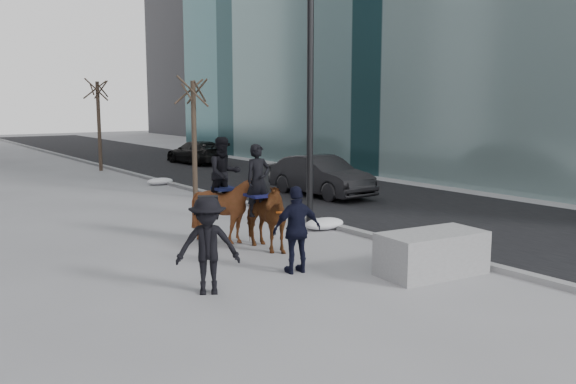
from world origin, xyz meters
TOP-DOWN VIEW (x-y plane):
  - ground at (0.00, 0.00)m, footprint 120.00×120.00m
  - road at (7.00, 10.00)m, footprint 8.00×90.00m
  - curb at (3.00, 10.00)m, footprint 0.25×90.00m
  - planter at (1.73, -1.29)m, footprint 2.23×1.28m
  - car_near at (6.27, 8.03)m, footprint 1.71×4.49m
  - car_far at (7.84, 21.09)m, footprint 2.11×4.52m
  - tree_near at (2.40, 10.40)m, footprint 1.20×1.20m
  - tree_far at (2.40, 20.79)m, footprint 1.20×1.20m
  - mounted_left at (0.07, 2.37)m, footprint 0.91×1.91m
  - mounted_right at (-0.23, 3.43)m, footprint 1.53×1.68m
  - feeder at (-0.38, 0.35)m, footprint 1.09×0.95m
  - camera_crew at (-2.47, 0.16)m, footprint 1.31×1.11m
  - lamppost at (2.60, 3.81)m, footprint 0.25×0.97m
  - snow_piles at (2.70, 8.32)m, footprint 1.24×11.62m

SIDE VIEW (x-z plane):
  - ground at x=0.00m, z-range 0.00..0.00m
  - road at x=7.00m, z-range 0.00..0.01m
  - curb at x=3.00m, z-range 0.00..0.12m
  - snow_piles at x=2.70m, z-range -0.01..0.31m
  - planter at x=1.73m, z-range 0.00..0.85m
  - car_far at x=7.84m, z-range 0.00..1.28m
  - car_near at x=6.27m, z-range 0.00..1.46m
  - feeder at x=-0.38m, z-range 0.00..1.76m
  - camera_crew at x=-2.47m, z-range 0.01..1.76m
  - mounted_left at x=0.07m, z-range -0.31..2.13m
  - mounted_right at x=-0.23m, z-range -0.25..2.31m
  - tree_near at x=2.40m, z-range 0.00..4.59m
  - tree_far at x=2.40m, z-range 0.00..4.87m
  - lamppost at x=2.60m, z-range 0.45..9.54m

